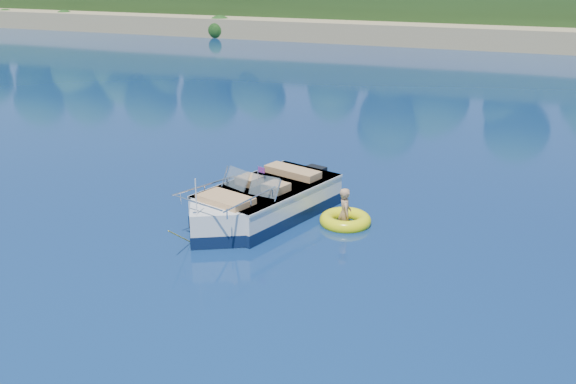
# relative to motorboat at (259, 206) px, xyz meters

# --- Properties ---
(ground) EXTENTS (160.00, 160.00, 0.00)m
(ground) POSITION_rel_motorboat_xyz_m (1.65, -0.52, -0.35)
(ground) COLOR #0A1B4C
(ground) RESTS_ON ground
(shoreline) EXTENTS (170.00, 59.00, 6.00)m
(shoreline) POSITION_rel_motorboat_xyz_m (1.65, 63.25, 0.62)
(shoreline) COLOR tan
(shoreline) RESTS_ON ground
(motorboat) EXTENTS (2.93, 5.32, 1.82)m
(motorboat) POSITION_rel_motorboat_xyz_m (0.00, 0.00, 0.00)
(motorboat) COLOR white
(motorboat) RESTS_ON ground
(tow_tube) EXTENTS (1.46, 1.46, 0.33)m
(tow_tube) POSITION_rel_motorboat_xyz_m (2.06, 0.50, -0.27)
(tow_tube) COLOR #EFEF0F
(tow_tube) RESTS_ON ground
(boy) EXTENTS (0.63, 0.79, 1.43)m
(boy) POSITION_rel_motorboat_xyz_m (2.05, 0.43, -0.35)
(boy) COLOR tan
(boy) RESTS_ON ground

